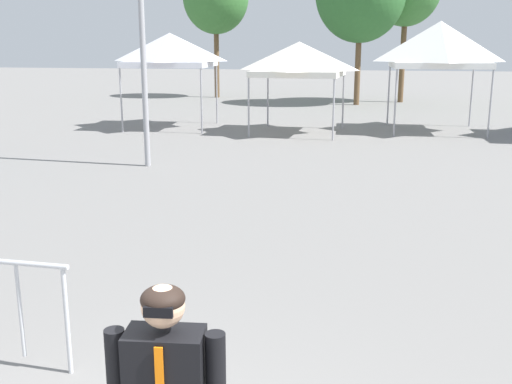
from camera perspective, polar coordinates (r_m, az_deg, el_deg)
canopy_tent_behind_center at (r=22.39m, az=-8.09°, el=13.09°), size 3.15×3.15×3.37m
canopy_tent_far_left at (r=20.86m, az=4.05°, el=12.37°), size 3.06×3.06×3.06m
canopy_tent_center at (r=22.09m, az=16.88°, el=13.14°), size 3.31×3.31×3.74m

